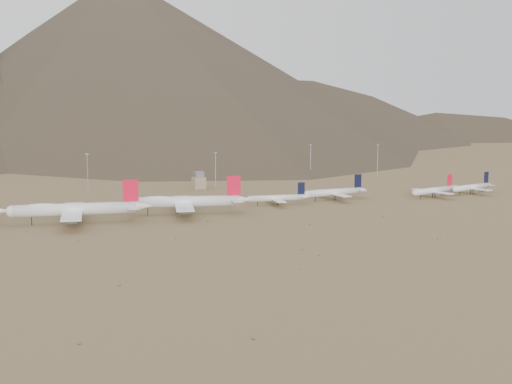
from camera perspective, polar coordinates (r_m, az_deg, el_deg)
name	(u,v)px	position (r m, az deg, el deg)	size (l,w,h in m)	color
ground	(224,220)	(371.04, -2.58, -2.28)	(3000.00, 3000.00, 0.00)	olive
mountain_ridge	(16,40)	(1248.79, -18.66, 11.46)	(4400.00, 1000.00, 300.00)	#463B2A
widebody_centre	(76,209)	(371.49, -14.23, -1.34)	(71.94, 56.45, 21.65)	white
widebody_east	(186,202)	(389.23, -5.64, -0.76)	(67.65, 53.56, 20.65)	white
narrowbody_a	(278,198)	(420.02, 1.79, -0.48)	(39.28, 28.72, 13.08)	white
narrowbody_b	(336,192)	(442.29, 6.38, -0.01)	(45.89, 32.80, 15.14)	white
narrowbody_c	(434,190)	(464.43, 14.08, 0.13)	(41.22, 30.24, 13.78)	white
narrowbody_d	(472,187)	(487.67, 16.92, 0.38)	(40.31, 29.59, 13.48)	white
control_tower	(199,181)	(491.66, -4.60, 0.87)	(8.00, 8.00, 12.00)	gray
mast_west	(88,171)	(487.04, -13.33, 1.67)	(2.00, 0.60, 25.70)	gray
mast_centre	(216,169)	(486.95, -3.26, 1.87)	(2.00, 0.60, 25.70)	gray
mast_east	(311,159)	(559.20, 4.39, 2.66)	(2.00, 0.60, 25.70)	gray
mast_far_east	(378,159)	(568.98, 9.70, 2.66)	(2.00, 0.60, 25.70)	gray
desert_scrub	(182,261)	(282.57, -5.94, -5.53)	(368.39, 170.97, 0.89)	olive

